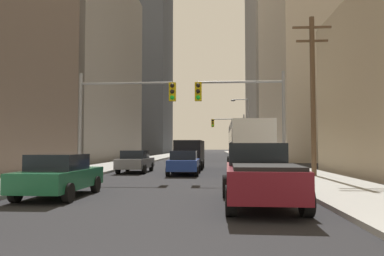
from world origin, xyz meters
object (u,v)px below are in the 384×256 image
city_bus (248,145)px  traffic_signal_near_right (244,105)px  sedan_grey (135,161)px  sedan_green (59,175)px  sedan_blue (184,163)px  traffic_signal_far_right (230,129)px  cargo_van_black (190,153)px  pickup_truck_maroon (259,174)px  traffic_signal_near_left (122,105)px

city_bus → traffic_signal_near_right: 6.55m
sedan_grey → sedan_green: bearing=-90.1°
city_bus → sedan_green: 16.05m
sedan_blue → traffic_signal_far_right: 25.87m
traffic_signal_near_right → traffic_signal_far_right: size_ratio=1.00×
sedan_green → traffic_signal_near_right: size_ratio=0.70×
cargo_van_black → sedan_blue: size_ratio=1.25×
pickup_truck_maroon → sedan_green: bearing=169.2°
sedan_blue → traffic_signal_far_right: traffic_signal_far_right is taller
sedan_grey → traffic_signal_far_right: size_ratio=0.71×
sedan_green → sedan_blue: size_ratio=1.00×
sedan_green → traffic_signal_far_right: (7.43, 35.91, 3.30)m
pickup_truck_maroon → sedan_grey: bearing=116.5°
traffic_signal_near_right → sedan_green: bearing=-132.4°
sedan_green → traffic_signal_near_left: (0.25, 7.81, 3.35)m
city_bus → sedan_grey: bearing=-168.6°
city_bus → cargo_van_black: city_bus is taller
pickup_truck_maroon → traffic_signal_near_right: size_ratio=0.91×
sedan_green → traffic_signal_near_right: 11.09m
sedan_grey → traffic_signal_near_right: (7.10, -4.56, 3.33)m
cargo_van_black → traffic_signal_near_right: bearing=-67.9°
cargo_van_black → sedan_green: bearing=-101.9°
pickup_truck_maroon → sedan_green: 7.00m
city_bus → sedan_grey: city_bus is taller
traffic_signal_near_left → traffic_signal_far_right: (7.18, 28.09, -0.05)m
traffic_signal_near_left → traffic_signal_far_right: bearing=75.7°
city_bus → traffic_signal_near_left: (-7.59, -6.14, 2.20)m
sedan_blue → cargo_van_black: bearing=90.3°
cargo_van_black → sedan_grey: cargo_van_black is taller
traffic_signal_near_left → sedan_blue: bearing=39.6°
city_bus → traffic_signal_far_right: 22.06m
cargo_van_black → sedan_grey: bearing=-128.7°
city_bus → traffic_signal_far_right: traffic_signal_far_right is taller
traffic_signal_near_left → city_bus: bearing=38.9°
city_bus → traffic_signal_far_right: size_ratio=1.92×
sedan_grey → traffic_signal_far_right: (7.40, 23.53, 3.30)m
pickup_truck_maroon → sedan_green: size_ratio=1.29×
city_bus → pickup_truck_maroon: 15.33m
cargo_van_black → traffic_signal_far_right: traffic_signal_far_right is taller
cargo_van_black → sedan_grey: size_ratio=1.24×
traffic_signal_far_right → pickup_truck_maroon: bearing=-90.9°
traffic_signal_near_left → cargo_van_black: bearing=69.9°
cargo_van_black → sedan_blue: 6.20m
traffic_signal_near_right → sedan_blue: bearing=142.7°
city_bus → traffic_signal_near_right: (-0.72, -6.14, 2.17)m
sedan_green → traffic_signal_near_right: (7.13, 7.81, 3.33)m
sedan_green → cargo_van_black: bearing=78.1°
sedan_blue → traffic_signal_far_right: bearing=81.3°
pickup_truck_maroon → cargo_van_black: (-3.35, 18.03, 0.35)m
cargo_van_black → traffic_signal_near_left: 9.90m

